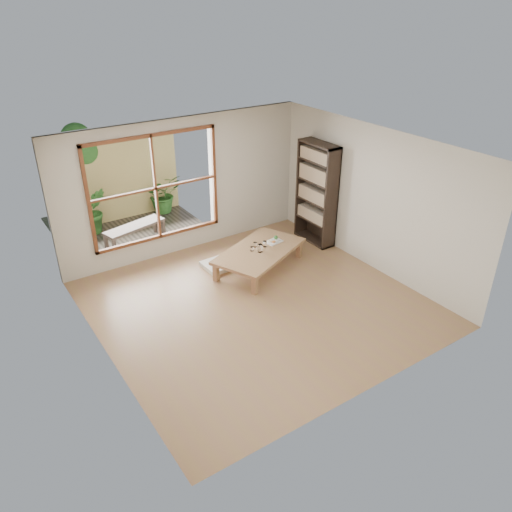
{
  "coord_description": "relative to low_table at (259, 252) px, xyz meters",
  "views": [
    {
      "loc": [
        -3.88,
        -5.76,
        4.6
      ],
      "look_at": [
        0.35,
        0.53,
        0.55
      ],
      "focal_mm": 35.0,
      "sensor_mm": 36.0,
      "label": 1
    }
  ],
  "objects": [
    {
      "name": "ground",
      "position": [
        -0.71,
        -0.95,
        -0.34
      ],
      "size": [
        5.0,
        5.0,
        0.0
      ],
      "primitive_type": "plane",
      "color": "#976D4B",
      "rests_on": "ground"
    },
    {
      "name": "low_table",
      "position": [
        0.0,
        0.0,
        0.0
      ],
      "size": [
        2.02,
        1.62,
        0.39
      ],
      "rotation": [
        0.0,
        0.0,
        0.41
      ],
      "color": "#9F7E4D",
      "rests_on": "ground"
    },
    {
      "name": "floor_cushion",
      "position": [
        -0.61,
        0.47,
        -0.3
      ],
      "size": [
        0.55,
        0.55,
        0.08
      ],
      "primitive_type": "cube",
      "rotation": [
        0.0,
        0.0,
        0.03
      ],
      "color": "silver",
      "rests_on": "ground"
    },
    {
      "name": "bookshelf",
      "position": [
        1.61,
        0.35,
        0.68
      ],
      "size": [
        0.33,
        0.92,
        2.05
      ],
      "primitive_type": "cube",
      "color": "black",
      "rests_on": "ground"
    },
    {
      "name": "glass_tall",
      "position": [
        -0.03,
        -0.08,
        0.12
      ],
      "size": [
        0.08,
        0.08,
        0.15
      ],
      "primitive_type": "cylinder",
      "color": "silver",
      "rests_on": "low_table"
    },
    {
      "name": "glass_mid",
      "position": [
        0.16,
        0.06,
        0.1
      ],
      "size": [
        0.08,
        0.08,
        0.11
      ],
      "primitive_type": "cylinder",
      "color": "silver",
      "rests_on": "low_table"
    },
    {
      "name": "glass_short",
      "position": [
        0.0,
        0.14,
        0.09
      ],
      "size": [
        0.07,
        0.07,
        0.09
      ],
      "primitive_type": "cylinder",
      "color": "silver",
      "rests_on": "low_table"
    },
    {
      "name": "glass_small",
      "position": [
        -0.14,
        0.04,
        0.09
      ],
      "size": [
        0.06,
        0.06,
        0.08
      ],
      "primitive_type": "cylinder",
      "color": "silver",
      "rests_on": "low_table"
    },
    {
      "name": "food_tray",
      "position": [
        0.42,
        0.12,
        0.07
      ],
      "size": [
        0.33,
        0.26,
        0.1
      ],
      "rotation": [
        0.0,
        0.0,
        0.14
      ],
      "color": "white",
      "rests_on": "low_table"
    },
    {
      "name": "deck",
      "position": [
        -1.31,
        2.61,
        -0.34
      ],
      "size": [
        2.8,
        2.0,
        0.05
      ],
      "primitive_type": "cube",
      "color": "#373128",
      "rests_on": "ground"
    },
    {
      "name": "garden_bench",
      "position": [
        -1.53,
        2.22,
        0.03
      ],
      "size": [
        1.32,
        0.66,
        0.4
      ],
      "rotation": [
        0.0,
        0.0,
        0.24
      ],
      "color": "black",
      "rests_on": "deck"
    },
    {
      "name": "bamboo_fence",
      "position": [
        -1.31,
        3.61,
        0.56
      ],
      "size": [
        2.8,
        0.06,
        1.8
      ],
      "primitive_type": "cube",
      "color": "tan",
      "rests_on": "ground"
    },
    {
      "name": "shrub_right",
      "position": [
        -0.35,
        3.44,
        0.12
      ],
      "size": [
        0.85,
        0.75,
        0.88
      ],
      "primitive_type": "imported",
      "rotation": [
        0.0,
        0.0,
        0.09
      ],
      "color": "#2A5B21",
      "rests_on": "deck"
    },
    {
      "name": "shrub_left",
      "position": [
        -2.02,
        3.18,
        0.18
      ],
      "size": [
        0.55,
        0.44,
        0.99
      ],
      "primitive_type": "imported",
      "rotation": [
        0.0,
        0.0,
        -0.01
      ],
      "color": "#2A5B21",
      "rests_on": "deck"
    },
    {
      "name": "garden_tree",
      "position": [
        -1.98,
        3.91,
        1.29
      ],
      "size": [
        1.04,
        0.85,
        2.22
      ],
      "color": "#4C3D2D",
      "rests_on": "ground"
    }
  ]
}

